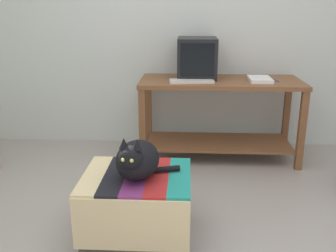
# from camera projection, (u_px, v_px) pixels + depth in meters

# --- Properties ---
(back_wall) EXTENTS (8.00, 0.10, 2.60)m
(back_wall) POSITION_uv_depth(u_px,v_px,m) (169.00, 21.00, 3.85)
(back_wall) COLOR silver
(back_wall) RESTS_ON ground_plane
(desk) EXTENTS (1.52, 0.64, 0.78)m
(desk) POSITION_uv_depth(u_px,v_px,m) (220.00, 105.00, 3.63)
(desk) COLOR brown
(desk) RESTS_ON ground_plane
(tv_monitor) EXTENTS (0.37, 0.42, 0.38)m
(tv_monitor) POSITION_uv_depth(u_px,v_px,m) (197.00, 58.00, 3.61)
(tv_monitor) COLOR black
(tv_monitor) RESTS_ON desk
(keyboard) EXTENTS (0.41, 0.19, 0.02)m
(keyboard) POSITION_uv_depth(u_px,v_px,m) (192.00, 81.00, 3.43)
(keyboard) COLOR beige
(keyboard) RESTS_ON desk
(book) EXTENTS (0.20, 0.29, 0.03)m
(book) POSITION_uv_depth(u_px,v_px,m) (260.00, 79.00, 3.49)
(book) COLOR white
(book) RESTS_ON desk
(ottoman_with_blanket) EXTENTS (0.68, 0.60, 0.43)m
(ottoman_with_blanket) POSITION_uv_depth(u_px,v_px,m) (137.00, 205.00, 2.43)
(ottoman_with_blanket) COLOR #4C4238
(ottoman_with_blanket) RESTS_ON ground_plane
(cat) EXTENTS (0.42, 0.39, 0.30)m
(cat) POSITION_uv_depth(u_px,v_px,m) (137.00, 160.00, 2.28)
(cat) COLOR black
(cat) RESTS_ON ottoman_with_blanket
(pen) EXTENTS (0.03, 0.14, 0.01)m
(pen) POSITION_uv_depth(u_px,v_px,m) (276.00, 80.00, 3.51)
(pen) COLOR #2351B2
(pen) RESTS_ON desk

